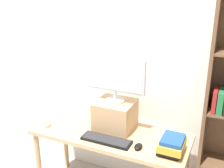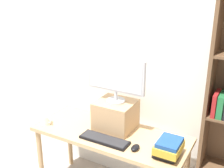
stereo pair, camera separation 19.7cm
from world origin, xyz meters
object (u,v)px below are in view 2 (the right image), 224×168
at_px(desk, 110,140).
at_px(coffee_mug, 45,120).
at_px(computer_monitor, 115,77).
at_px(keyboard, 105,140).
at_px(book_stack, 168,148).
at_px(riser_box, 115,115).
at_px(computer_mouse, 135,148).

height_order(desk, coffee_mug, coffee_mug).
bearing_deg(computer_monitor, keyboard, -82.24).
distance_m(desk, book_stack, 0.61).
bearing_deg(riser_box, keyboard, -82.29).
bearing_deg(riser_box, book_stack, -18.86).
bearing_deg(book_stack, riser_box, 161.14).
height_order(computer_mouse, coffee_mug, coffee_mug).
xyz_separation_m(riser_box, book_stack, (0.59, -0.20, -0.06)).
relative_size(riser_box, coffee_mug, 2.91).
xyz_separation_m(desk, book_stack, (0.58, -0.09, 0.16)).
height_order(desk, computer_monitor, computer_monitor).
bearing_deg(computer_mouse, book_stack, 10.58).
relative_size(keyboard, computer_mouse, 4.27).
height_order(desk, keyboard, keyboard).
distance_m(desk, computer_monitor, 0.60).
height_order(keyboard, book_stack, book_stack).
bearing_deg(desk, book_stack, -9.05).
distance_m(desk, computer_mouse, 0.37).
relative_size(keyboard, coffee_mug, 3.71).
height_order(computer_monitor, keyboard, computer_monitor).
bearing_deg(desk, keyboard, -78.10).
height_order(desk, book_stack, book_stack).
bearing_deg(computer_mouse, keyboard, -178.04).
xyz_separation_m(keyboard, computer_mouse, (0.29, 0.01, 0.01)).
xyz_separation_m(desk, coffee_mug, (-0.63, -0.17, 0.13)).
distance_m(desk, coffee_mug, 0.66).
distance_m(computer_monitor, coffee_mug, 0.82).
relative_size(computer_monitor, book_stack, 2.30).
height_order(computer_monitor, book_stack, computer_monitor).
bearing_deg(keyboard, computer_monitor, 97.76).
bearing_deg(desk, coffee_mug, -165.21).
distance_m(computer_monitor, computer_mouse, 0.63).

